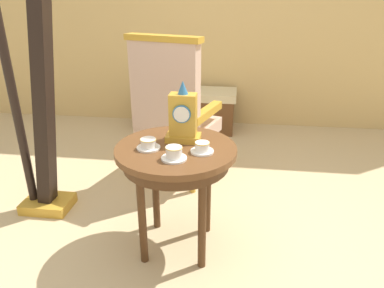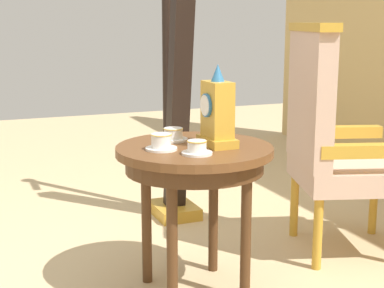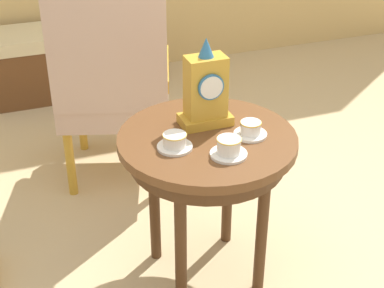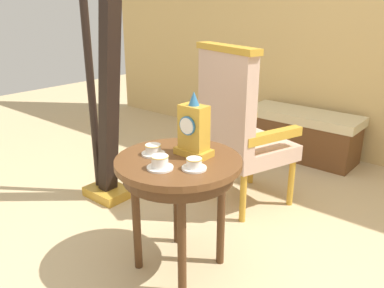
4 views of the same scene
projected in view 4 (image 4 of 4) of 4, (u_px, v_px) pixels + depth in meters
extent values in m
plane|color=tan|center=(187.00, 264.00, 2.22)|extent=(10.00, 10.00, 0.00)
cube|color=tan|center=(357.00, 1.00, 3.37)|extent=(6.00, 0.10, 2.80)
cylinder|color=brown|center=(178.00, 162.00, 2.02)|extent=(0.65, 0.65, 0.03)
cylinder|color=#482B16|center=(179.00, 171.00, 2.03)|extent=(0.57, 0.57, 0.07)
cylinder|color=#482B16|center=(221.00, 215.00, 2.14)|extent=(0.04, 0.04, 0.61)
cylinder|color=#482B16|center=(177.00, 197.00, 2.34)|extent=(0.04, 0.04, 0.61)
cylinder|color=#482B16|center=(136.00, 219.00, 2.11)|extent=(0.04, 0.04, 0.61)
cylinder|color=#482B16|center=(182.00, 241.00, 1.91)|extent=(0.04, 0.04, 0.61)
cylinder|color=white|center=(153.00, 154.00, 2.06)|extent=(0.12, 0.12, 0.01)
cylinder|color=white|center=(153.00, 149.00, 2.05)|extent=(0.08, 0.08, 0.05)
torus|color=gold|center=(153.00, 145.00, 2.04)|extent=(0.09, 0.09, 0.00)
cylinder|color=white|center=(160.00, 168.00, 1.89)|extent=(0.13, 0.13, 0.01)
cylinder|color=white|center=(160.00, 161.00, 1.88)|extent=(0.08, 0.08, 0.06)
torus|color=gold|center=(160.00, 156.00, 1.87)|extent=(0.09, 0.09, 0.00)
cylinder|color=white|center=(194.00, 168.00, 1.88)|extent=(0.12, 0.12, 0.01)
cylinder|color=white|center=(194.00, 163.00, 1.87)|extent=(0.07, 0.07, 0.05)
torus|color=gold|center=(194.00, 159.00, 1.87)|extent=(0.08, 0.08, 0.00)
cube|color=gold|center=(194.00, 152.00, 2.05)|extent=(0.19, 0.11, 0.04)
cube|color=gold|center=(194.00, 127.00, 2.01)|extent=(0.14, 0.09, 0.23)
cylinder|color=teal|center=(187.00, 126.00, 1.96)|extent=(0.10, 0.01, 0.10)
cylinder|color=white|center=(187.00, 126.00, 1.96)|extent=(0.08, 0.00, 0.08)
cone|color=teal|center=(194.00, 98.00, 1.96)|extent=(0.06, 0.06, 0.07)
cube|color=#CCA893|center=(249.00, 149.00, 2.81)|extent=(0.66, 0.66, 0.11)
cube|color=#CCA893|center=(226.00, 102.00, 2.58)|extent=(0.52, 0.25, 0.64)
cube|color=gold|center=(227.00, 48.00, 2.46)|extent=(0.56, 0.27, 0.04)
cube|color=gold|center=(273.00, 136.00, 2.58)|extent=(0.21, 0.47, 0.06)
cube|color=gold|center=(230.00, 119.00, 2.94)|extent=(0.21, 0.47, 0.06)
cylinder|color=gold|center=(291.00, 182.00, 2.83)|extent=(0.04, 0.04, 0.35)
cylinder|color=gold|center=(251.00, 162.00, 3.18)|extent=(0.04, 0.04, 0.35)
cylinder|color=gold|center=(243.00, 198.00, 2.61)|extent=(0.04, 0.04, 0.35)
cylinder|color=gold|center=(206.00, 174.00, 2.96)|extent=(0.04, 0.04, 0.35)
cube|color=gold|center=(108.00, 192.00, 2.99)|extent=(0.32, 0.24, 0.07)
cylinder|color=black|center=(90.00, 78.00, 2.76)|extent=(0.06, 0.06, 1.64)
cube|color=black|center=(109.00, 92.00, 2.67)|extent=(0.28, 0.11, 1.51)
cube|color=beige|center=(304.00, 116.00, 3.64)|extent=(1.04, 0.40, 0.08)
cube|color=brown|center=(301.00, 139.00, 3.72)|extent=(1.00, 0.38, 0.36)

